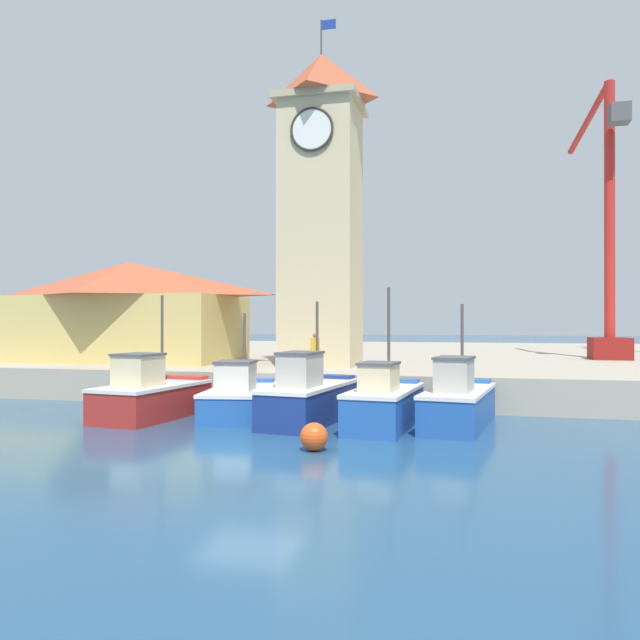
{
  "coord_description": "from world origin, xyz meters",
  "views": [
    {
      "loc": [
        5.6,
        -15.3,
        3.42
      ],
      "look_at": [
        -0.65,
        10.35,
        3.5
      ],
      "focal_mm": 35.0,
      "sensor_mm": 36.0,
      "label": 1
    }
  ],
  "objects_px": {
    "fishing_boat_left_inner": "(309,398)",
    "clock_tower": "(321,202)",
    "port_crane_far": "(609,253)",
    "fishing_boat_far_left": "(151,396)",
    "fishing_boat_center": "(458,402)",
    "warehouse_left": "(128,310)",
    "fishing_boat_mid_left": "(384,404)",
    "mooring_buoy": "(314,437)",
    "dock_worker_near_tower": "(315,352)",
    "fishing_boat_left_outer": "(240,397)"
  },
  "relations": [
    {
      "from": "mooring_buoy",
      "to": "dock_worker_near_tower",
      "type": "xyz_separation_m",
      "value": [
        -2.07,
        8.32,
        1.84
      ]
    },
    {
      "from": "fishing_boat_left_inner",
      "to": "clock_tower",
      "type": "xyz_separation_m",
      "value": [
        -1.52,
        8.05,
        8.23
      ]
    },
    {
      "from": "fishing_boat_mid_left",
      "to": "warehouse_left",
      "type": "bearing_deg",
      "value": 147.34
    },
    {
      "from": "mooring_buoy",
      "to": "fishing_boat_mid_left",
      "type": "bearing_deg",
      "value": 72.01
    },
    {
      "from": "fishing_boat_center",
      "to": "mooring_buoy",
      "type": "relative_size",
      "value": 7.15
    },
    {
      "from": "fishing_boat_mid_left",
      "to": "dock_worker_near_tower",
      "type": "distance_m",
      "value": 5.63
    },
    {
      "from": "fishing_boat_far_left",
      "to": "fishing_boat_center",
      "type": "bearing_deg",
      "value": 4.07
    },
    {
      "from": "fishing_boat_left_inner",
      "to": "port_crane_far",
      "type": "relative_size",
      "value": 0.35
    },
    {
      "from": "fishing_boat_center",
      "to": "mooring_buoy",
      "type": "distance_m",
      "value": 6.06
    },
    {
      "from": "fishing_boat_far_left",
      "to": "mooring_buoy",
      "type": "height_order",
      "value": "fishing_boat_far_left"
    },
    {
      "from": "dock_worker_near_tower",
      "to": "fishing_boat_center",
      "type": "bearing_deg",
      "value": -31.4
    },
    {
      "from": "fishing_boat_center",
      "to": "warehouse_left",
      "type": "height_order",
      "value": "warehouse_left"
    },
    {
      "from": "warehouse_left",
      "to": "fishing_boat_center",
      "type": "bearing_deg",
      "value": -27.02
    },
    {
      "from": "dock_worker_near_tower",
      "to": "port_crane_far",
      "type": "bearing_deg",
      "value": 43.22
    },
    {
      "from": "fishing_boat_mid_left",
      "to": "clock_tower",
      "type": "height_order",
      "value": "clock_tower"
    },
    {
      "from": "fishing_boat_left_inner",
      "to": "fishing_boat_center",
      "type": "distance_m",
      "value": 4.96
    },
    {
      "from": "fishing_boat_far_left",
      "to": "port_crane_far",
      "type": "relative_size",
      "value": 0.32
    },
    {
      "from": "fishing_boat_mid_left",
      "to": "mooring_buoy",
      "type": "relative_size",
      "value": 6.45
    },
    {
      "from": "fishing_boat_left_inner",
      "to": "clock_tower",
      "type": "relative_size",
      "value": 0.33
    },
    {
      "from": "fishing_boat_far_left",
      "to": "fishing_boat_left_inner",
      "type": "relative_size",
      "value": 0.9
    },
    {
      "from": "port_crane_far",
      "to": "dock_worker_near_tower",
      "type": "distance_m",
      "value": 19.13
    },
    {
      "from": "port_crane_far",
      "to": "fishing_boat_mid_left",
      "type": "bearing_deg",
      "value": -120.78
    },
    {
      "from": "fishing_boat_left_outer",
      "to": "warehouse_left",
      "type": "xyz_separation_m",
      "value": [
        -9.56,
        8.48,
        3.35
      ]
    },
    {
      "from": "fishing_boat_left_outer",
      "to": "mooring_buoy",
      "type": "xyz_separation_m",
      "value": [
        4.05,
        -5.15,
        -0.32
      ]
    },
    {
      "from": "clock_tower",
      "to": "dock_worker_near_tower",
      "type": "distance_m",
      "value": 8.09
    },
    {
      "from": "fishing_boat_mid_left",
      "to": "dock_worker_near_tower",
      "type": "bearing_deg",
      "value": 128.54
    },
    {
      "from": "clock_tower",
      "to": "port_crane_far",
      "type": "distance_m",
      "value": 16.63
    },
    {
      "from": "fishing_boat_center",
      "to": "mooring_buoy",
      "type": "xyz_separation_m",
      "value": [
        -3.65,
        -4.83,
        -0.42
      ]
    },
    {
      "from": "fishing_boat_left_outer",
      "to": "fishing_boat_mid_left",
      "type": "bearing_deg",
      "value": -11.48
    },
    {
      "from": "fishing_boat_center",
      "to": "mooring_buoy",
      "type": "height_order",
      "value": "fishing_boat_center"
    },
    {
      "from": "fishing_boat_left_inner",
      "to": "dock_worker_near_tower",
      "type": "height_order",
      "value": "fishing_boat_left_inner"
    },
    {
      "from": "fishing_boat_mid_left",
      "to": "fishing_boat_far_left",
      "type": "bearing_deg",
      "value": 179.94
    },
    {
      "from": "fishing_boat_left_outer",
      "to": "port_crane_far",
      "type": "relative_size",
      "value": 0.34
    },
    {
      "from": "fishing_boat_left_inner",
      "to": "clock_tower",
      "type": "distance_m",
      "value": 11.61
    },
    {
      "from": "mooring_buoy",
      "to": "fishing_boat_far_left",
      "type": "bearing_deg",
      "value": 149.82
    },
    {
      "from": "fishing_boat_center",
      "to": "warehouse_left",
      "type": "bearing_deg",
      "value": 152.98
    },
    {
      "from": "fishing_boat_center",
      "to": "warehouse_left",
      "type": "relative_size",
      "value": 0.46
    },
    {
      "from": "fishing_boat_left_inner",
      "to": "warehouse_left",
      "type": "xyz_separation_m",
      "value": [
        -12.3,
        9.13,
        3.21
      ]
    },
    {
      "from": "fishing_boat_far_left",
      "to": "fishing_boat_left_outer",
      "type": "bearing_deg",
      "value": 20.1
    },
    {
      "from": "clock_tower",
      "to": "dock_worker_near_tower",
      "type": "relative_size",
      "value": 10.08
    },
    {
      "from": "fishing_boat_far_left",
      "to": "dock_worker_near_tower",
      "type": "height_order",
      "value": "fishing_boat_far_left"
    },
    {
      "from": "fishing_boat_mid_left",
      "to": "dock_worker_near_tower",
      "type": "height_order",
      "value": "fishing_boat_mid_left"
    },
    {
      "from": "fishing_boat_far_left",
      "to": "mooring_buoy",
      "type": "distance_m",
      "value": 8.11
    },
    {
      "from": "fishing_boat_left_outer",
      "to": "dock_worker_near_tower",
      "type": "distance_m",
      "value": 4.03
    },
    {
      "from": "fishing_boat_far_left",
      "to": "fishing_boat_left_outer",
      "type": "xyz_separation_m",
      "value": [
        2.95,
        1.08,
        -0.1
      ]
    },
    {
      "from": "port_crane_far",
      "to": "mooring_buoy",
      "type": "xyz_separation_m",
      "value": [
        -11.39,
        -20.97,
        -6.82
      ]
    },
    {
      "from": "clock_tower",
      "to": "port_crane_far",
      "type": "relative_size",
      "value": 1.06
    },
    {
      "from": "dock_worker_near_tower",
      "to": "fishing_boat_far_left",
      "type": "bearing_deg",
      "value": -139.25
    },
    {
      "from": "fishing_boat_left_inner",
      "to": "warehouse_left",
      "type": "relative_size",
      "value": 0.47
    },
    {
      "from": "fishing_boat_left_outer",
      "to": "dock_worker_near_tower",
      "type": "bearing_deg",
      "value": 58.05
    }
  ]
}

